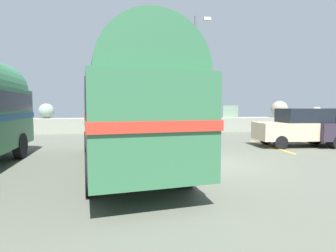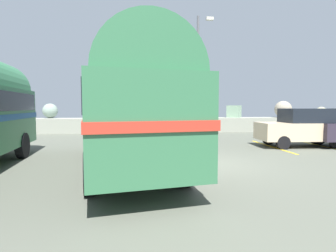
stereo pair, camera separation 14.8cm
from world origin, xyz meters
The scene contains 5 objects.
ground centered at (0.00, 0.00, 0.01)m, with size 32.00×26.00×0.02m.
breakwater centered at (-0.21, 11.80, 0.74)m, with size 31.36×1.98×2.49m.
vintage_coach centered at (-2.67, -0.13, 2.05)m, with size 3.94×8.88×3.70m.
parked_car_nearest centered at (5.70, 3.39, 0.97)m, with size 4.17×1.87×1.86m.
lamp_post centered at (1.45, 7.47, 4.13)m, with size 1.04×0.32×7.43m.
Camera 1 is at (-2.33, -8.88, 1.98)m, focal length 28.77 mm.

